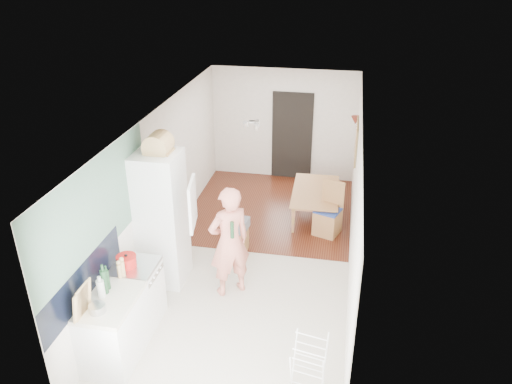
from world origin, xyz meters
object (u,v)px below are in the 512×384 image
(dining_chair, at_px, (328,210))
(stool, at_px, (237,241))
(person, at_px, (229,233))
(dining_table, at_px, (316,206))
(drying_rack, at_px, (309,368))

(dining_chair, distance_m, stool, 1.77)
(person, bearing_deg, stool, -120.74)
(dining_table, xyz_separation_m, stool, (-1.24, -1.55, -0.01))
(dining_table, distance_m, stool, 1.99)
(person, bearing_deg, dining_chair, -162.03)
(person, distance_m, drying_rack, 2.29)
(person, xyz_separation_m, dining_table, (1.10, 2.64, -0.81))
(stool, distance_m, drying_rack, 3.19)
(dining_table, xyz_separation_m, dining_chair, (0.25, -0.63, 0.27))
(dining_chair, distance_m, drying_rack, 3.74)
(dining_chair, bearing_deg, stool, -129.04)
(person, relative_size, stool, 4.59)
(dining_table, bearing_deg, dining_chair, -160.14)
(dining_chair, height_order, drying_rack, dining_chair)
(stool, bearing_deg, dining_table, 51.25)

